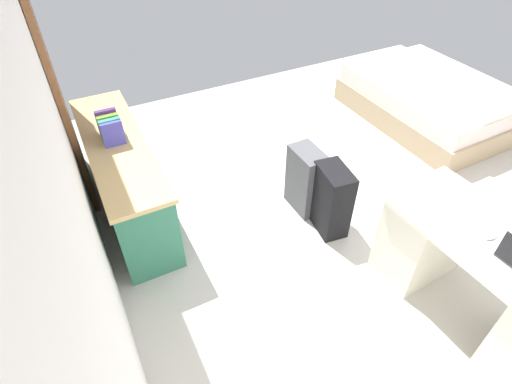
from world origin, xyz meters
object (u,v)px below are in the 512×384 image
object	(u,v)px
desk	(480,279)
credenza	(125,178)
suitcase_black	(331,200)
computer_mouse	(490,235)
suitcase_spare_grey	(306,180)
bed	(432,101)
figurine_small	(104,114)

from	to	relation	value
desk	credenza	world-z (taller)	same
suitcase_black	computer_mouse	xyz separation A→B (m)	(-1.10, -0.38, 0.45)
suitcase_spare_grey	computer_mouse	bearing A→B (deg)	-164.66
bed	computer_mouse	world-z (taller)	computer_mouse
suitcase_black	computer_mouse	world-z (taller)	computer_mouse
suitcase_black	figurine_small	size ratio (longest dim) A/B	5.80
desk	suitcase_black	world-z (taller)	desk
suitcase_spare_grey	figurine_small	distance (m)	1.89
desk	bed	distance (m)	2.79
bed	figurine_small	size ratio (longest dim) A/B	17.58
credenza	suitcase_spare_grey	size ratio (longest dim) A/B	2.88
bed	suitcase_spare_grey	bearing A→B (deg)	106.48
desk	suitcase_spare_grey	world-z (taller)	desk
suitcase_spare_grey	computer_mouse	distance (m)	1.56
credenza	computer_mouse	world-z (taller)	computer_mouse
credenza	suitcase_spare_grey	xyz separation A→B (m)	(-0.69, -1.46, -0.06)
suitcase_spare_grey	figurine_small	xyz separation A→B (m)	(1.09, 1.46, 0.49)
suitcase_spare_grey	figurine_small	bearing A→B (deg)	52.32
credenza	suitcase_black	bearing A→B (deg)	-124.30
suitcase_black	suitcase_spare_grey	size ratio (longest dim) A/B	1.02
bed	suitcase_black	size ratio (longest dim) A/B	3.03
computer_mouse	bed	bearing A→B (deg)	-43.79
desk	suitcase_black	xyz separation A→B (m)	(1.18, 0.39, -0.07)
suitcase_black	suitcase_spare_grey	xyz separation A→B (m)	(0.33, 0.04, -0.01)
suitcase_spare_grey	figurine_small	size ratio (longest dim) A/B	5.68
credenza	computer_mouse	distance (m)	2.86
desk	bed	bearing A→B (deg)	-39.27
desk	suitcase_black	bearing A→B (deg)	18.36
credenza	desk	bearing A→B (deg)	-139.31
credenza	figurine_small	bearing A→B (deg)	0.22
desk	credenza	size ratio (longest dim) A/B	0.82
credenza	bed	bearing A→B (deg)	-90.66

